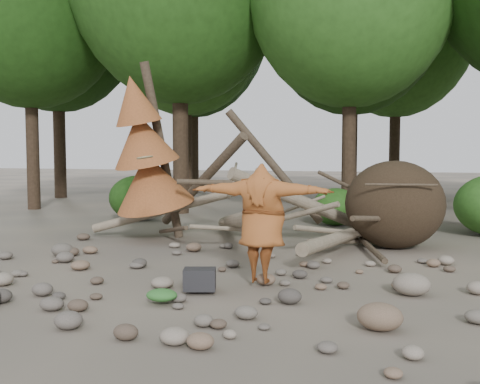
% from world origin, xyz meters
% --- Properties ---
extents(ground, '(120.00, 120.00, 0.00)m').
position_xyz_m(ground, '(0.00, 0.00, 0.00)').
color(ground, '#514C44').
rests_on(ground, ground).
extents(deadfall_pile, '(8.55, 5.24, 3.30)m').
position_xyz_m(deadfall_pile, '(2.02, 4.24, 0.95)').
color(deadfall_pile, '#332619').
rests_on(deadfall_pile, ground).
extents(dead_conifer, '(2.06, 2.16, 4.35)m').
position_xyz_m(dead_conifer, '(-3.12, 3.37, 2.11)').
color(dead_conifer, '#4C3F30').
rests_on(dead_conifer, ground).
extents(bush_left, '(1.80, 1.80, 1.44)m').
position_xyz_m(bush_left, '(-5.50, 7.20, 0.72)').
color(bush_left, '#1E4813').
rests_on(bush_left, ground).
extents(bush_mid, '(1.40, 1.40, 1.12)m').
position_xyz_m(bush_mid, '(0.80, 7.80, 0.56)').
color(bush_mid, '#285B1A').
rests_on(bush_mid, ground).
extents(frisbee_thrower, '(3.71, 1.09, 2.02)m').
position_xyz_m(frisbee_thrower, '(0.73, -0.01, 1.03)').
color(frisbee_thrower, '#9B5123').
rests_on(frisbee_thrower, ground).
extents(backpack, '(0.56, 0.46, 0.32)m').
position_xyz_m(backpack, '(-0.05, -0.72, 0.16)').
color(backpack, black).
rests_on(backpack, ground).
extents(cloth_green, '(0.45, 0.38, 0.17)m').
position_xyz_m(cloth_green, '(-0.33, -1.43, 0.08)').
color(cloth_green, '#2E692A').
rests_on(cloth_green, ground).
extents(cloth_orange, '(0.35, 0.28, 0.13)m').
position_xyz_m(cloth_orange, '(-0.09, -0.44, 0.06)').
color(cloth_orange, '#A2391B').
rests_on(cloth_orange, ground).
extents(boulder_front_right, '(0.55, 0.49, 0.33)m').
position_xyz_m(boulder_front_right, '(2.66, -1.61, 0.16)').
color(boulder_front_right, brown).
rests_on(boulder_front_right, ground).
extents(boulder_mid_right, '(0.56, 0.50, 0.34)m').
position_xyz_m(boulder_mid_right, '(3.01, 0.18, 0.17)').
color(boulder_mid_right, gray).
rests_on(boulder_mid_right, ground).
extents(boulder_mid_left, '(0.46, 0.42, 0.28)m').
position_xyz_m(boulder_mid_left, '(-3.91, 1.16, 0.14)').
color(boulder_mid_left, '#5E574F').
rests_on(boulder_mid_left, ground).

